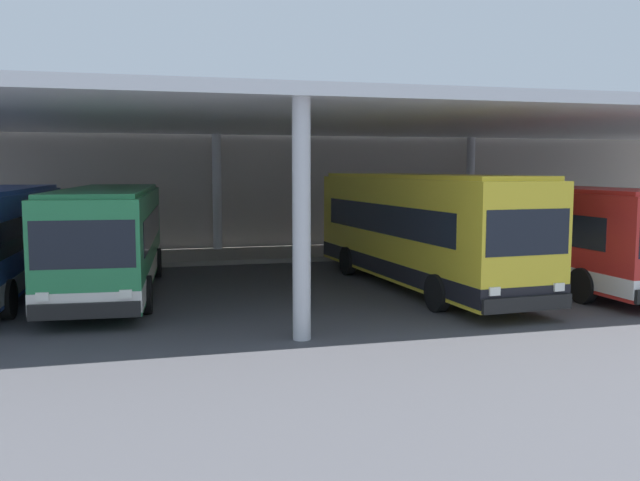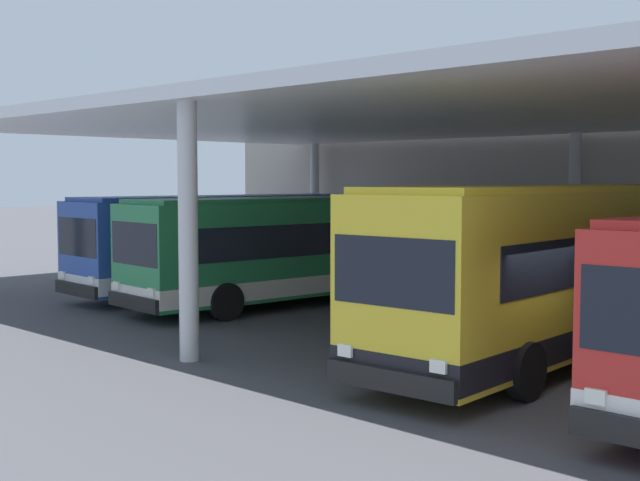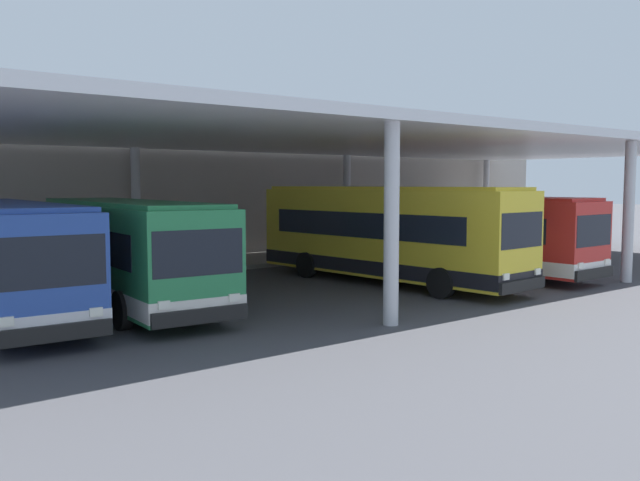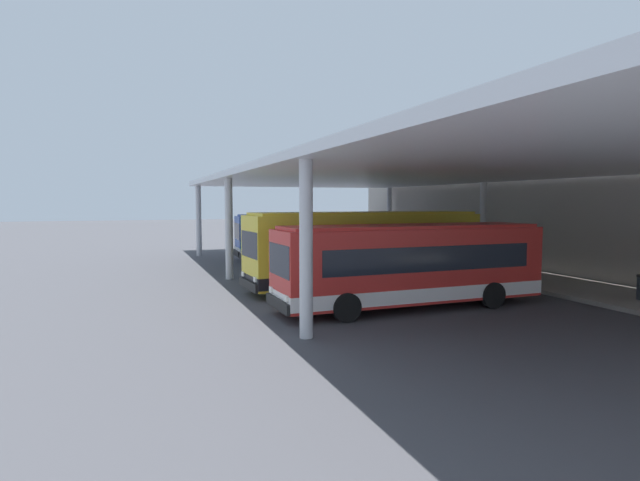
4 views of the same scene
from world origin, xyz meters
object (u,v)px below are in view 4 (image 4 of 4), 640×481
bus_nearest_bay (310,235)px  bus_far_bay (411,265)px  bus_second_bay (324,239)px  bus_middle_bay (366,249)px

bus_nearest_bay → bus_far_bay: size_ratio=1.01×
bus_nearest_bay → bus_second_bay: same height
bus_second_bay → bus_far_bay: same height
bus_nearest_bay → bus_second_bay: size_ratio=1.00×
bus_nearest_bay → bus_far_bay: same height
bus_middle_bay → bus_far_bay: (4.56, -0.33, -0.19)m
bus_second_bay → bus_middle_bay: 9.49m
bus_nearest_bay → bus_second_bay: (3.41, -0.27, 0.00)m
bus_far_bay → bus_middle_bay: bearing=175.9°
bus_nearest_bay → bus_middle_bay: 12.91m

